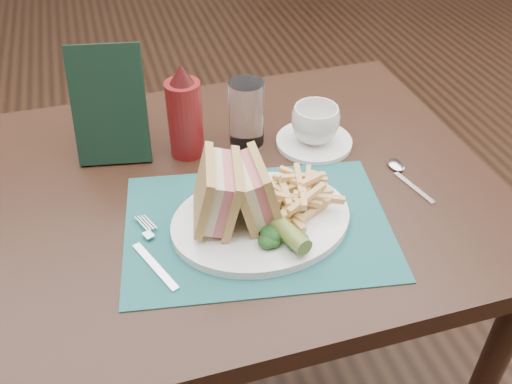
{
  "coord_description": "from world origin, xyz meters",
  "views": [
    {
      "loc": [
        -0.22,
        -1.29,
        1.39
      ],
      "look_at": [
        -0.01,
        -0.59,
        0.8
      ],
      "focal_mm": 40.0,
      "sensor_mm": 36.0,
      "label": 1
    }
  ],
  "objects_px": {
    "check_presenter": "(109,105)",
    "placemat": "(258,226)",
    "sandwich_half_b": "(240,192)",
    "sandwich_half_a": "(204,193)",
    "saucer": "(314,142)",
    "table_main": "(247,313)",
    "coffee_cup": "(315,124)",
    "drinking_glass": "(246,113)",
    "plate": "(261,221)",
    "ketchup_bottle": "(184,111)"
  },
  "relations": [
    {
      "from": "table_main",
      "to": "coffee_cup",
      "type": "bearing_deg",
      "value": 25.15
    },
    {
      "from": "ketchup_bottle",
      "to": "check_presenter",
      "type": "distance_m",
      "value": 0.14
    },
    {
      "from": "sandwich_half_a",
      "to": "coffee_cup",
      "type": "bearing_deg",
      "value": 46.27
    },
    {
      "from": "sandwich_half_a",
      "to": "check_presenter",
      "type": "bearing_deg",
      "value": 125.82
    },
    {
      "from": "plate",
      "to": "drinking_glass",
      "type": "bearing_deg",
      "value": 75.62
    },
    {
      "from": "plate",
      "to": "sandwich_half_a",
      "type": "xyz_separation_m",
      "value": [
        -0.09,
        0.02,
        0.07
      ]
    },
    {
      "from": "placemat",
      "to": "saucer",
      "type": "height_order",
      "value": "saucer"
    },
    {
      "from": "placemat",
      "to": "sandwich_half_a",
      "type": "relative_size",
      "value": 3.71
    },
    {
      "from": "sandwich_half_a",
      "to": "sandwich_half_b",
      "type": "height_order",
      "value": "sandwich_half_a"
    },
    {
      "from": "table_main",
      "to": "sandwich_half_b",
      "type": "height_order",
      "value": "sandwich_half_b"
    },
    {
      "from": "coffee_cup",
      "to": "drinking_glass",
      "type": "bearing_deg",
      "value": 159.12
    },
    {
      "from": "sandwich_half_b",
      "to": "ketchup_bottle",
      "type": "relative_size",
      "value": 0.59
    },
    {
      "from": "check_presenter",
      "to": "placemat",
      "type": "bearing_deg",
      "value": -43.92
    },
    {
      "from": "sandwich_half_a",
      "to": "coffee_cup",
      "type": "relative_size",
      "value": 1.26
    },
    {
      "from": "sandwich_half_b",
      "to": "saucer",
      "type": "height_order",
      "value": "sandwich_half_b"
    },
    {
      "from": "drinking_glass",
      "to": "check_presenter",
      "type": "distance_m",
      "value": 0.26
    },
    {
      "from": "placemat",
      "to": "check_presenter",
      "type": "relative_size",
      "value": 1.98
    },
    {
      "from": "placemat",
      "to": "ketchup_bottle",
      "type": "xyz_separation_m",
      "value": [
        -0.07,
        0.24,
        0.09
      ]
    },
    {
      "from": "placemat",
      "to": "plate",
      "type": "xyz_separation_m",
      "value": [
        0.01,
        0.0,
        0.01
      ]
    },
    {
      "from": "sandwich_half_b",
      "to": "drinking_glass",
      "type": "distance_m",
      "value": 0.25
    },
    {
      "from": "sandwich_half_a",
      "to": "ketchup_bottle",
      "type": "xyz_separation_m",
      "value": [
        0.01,
        0.22,
        0.02
      ]
    },
    {
      "from": "placemat",
      "to": "ketchup_bottle",
      "type": "height_order",
      "value": "ketchup_bottle"
    },
    {
      "from": "coffee_cup",
      "to": "check_presenter",
      "type": "bearing_deg",
      "value": 168.36
    },
    {
      "from": "placemat",
      "to": "sandwich_half_a",
      "type": "height_order",
      "value": "sandwich_half_a"
    },
    {
      "from": "table_main",
      "to": "plate",
      "type": "xyz_separation_m",
      "value": [
        -0.01,
        -0.12,
        0.38
      ]
    },
    {
      "from": "placemat",
      "to": "saucer",
      "type": "bearing_deg",
      "value": 48.5
    },
    {
      "from": "table_main",
      "to": "coffee_cup",
      "type": "relative_size",
      "value": 9.65
    },
    {
      "from": "sandwich_half_b",
      "to": "plate",
      "type": "bearing_deg",
      "value": -10.66
    },
    {
      "from": "plate",
      "to": "ketchup_bottle",
      "type": "distance_m",
      "value": 0.27
    },
    {
      "from": "plate",
      "to": "ketchup_bottle",
      "type": "height_order",
      "value": "ketchup_bottle"
    },
    {
      "from": "coffee_cup",
      "to": "drinking_glass",
      "type": "relative_size",
      "value": 0.72
    },
    {
      "from": "coffee_cup",
      "to": "drinking_glass",
      "type": "height_order",
      "value": "drinking_glass"
    },
    {
      "from": "drinking_glass",
      "to": "ketchup_bottle",
      "type": "height_order",
      "value": "ketchup_bottle"
    },
    {
      "from": "table_main",
      "to": "saucer",
      "type": "height_order",
      "value": "saucer"
    },
    {
      "from": "coffee_cup",
      "to": "plate",
      "type": "bearing_deg",
      "value": -130.57
    },
    {
      "from": "saucer",
      "to": "check_presenter",
      "type": "relative_size",
      "value": 0.68
    },
    {
      "from": "placemat",
      "to": "sandwich_half_b",
      "type": "relative_size",
      "value": 3.93
    },
    {
      "from": "plate",
      "to": "ketchup_bottle",
      "type": "xyz_separation_m",
      "value": [
        -0.07,
        0.24,
        0.08
      ]
    },
    {
      "from": "check_presenter",
      "to": "drinking_glass",
      "type": "bearing_deg",
      "value": 3.51
    },
    {
      "from": "drinking_glass",
      "to": "table_main",
      "type": "bearing_deg",
      "value": -106.91
    },
    {
      "from": "placemat",
      "to": "saucer",
      "type": "distance_m",
      "value": 0.27
    },
    {
      "from": "table_main",
      "to": "coffee_cup",
      "type": "height_order",
      "value": "coffee_cup"
    },
    {
      "from": "ketchup_bottle",
      "to": "table_main",
      "type": "bearing_deg",
      "value": -55.55
    },
    {
      "from": "table_main",
      "to": "sandwich_half_a",
      "type": "relative_size",
      "value": 7.67
    },
    {
      "from": "saucer",
      "to": "table_main",
      "type": "bearing_deg",
      "value": -154.85
    },
    {
      "from": "sandwich_half_a",
      "to": "saucer",
      "type": "distance_m",
      "value": 0.32
    },
    {
      "from": "drinking_glass",
      "to": "plate",
      "type": "bearing_deg",
      "value": -100.38
    },
    {
      "from": "coffee_cup",
      "to": "ketchup_bottle",
      "type": "distance_m",
      "value": 0.25
    },
    {
      "from": "sandwich_half_b",
      "to": "check_presenter",
      "type": "relative_size",
      "value": 0.5
    },
    {
      "from": "plate",
      "to": "check_presenter",
      "type": "height_order",
      "value": "check_presenter"
    }
  ]
}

